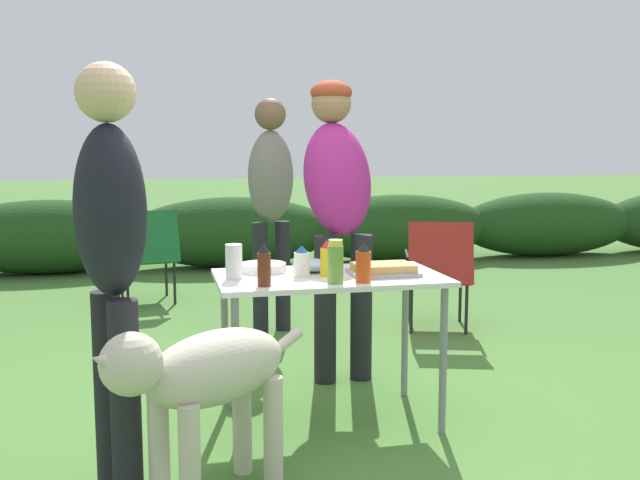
# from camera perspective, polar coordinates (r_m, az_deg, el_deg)

# --- Properties ---
(ground_plane) EXTENTS (60.00, 60.00, 0.00)m
(ground_plane) POSITION_cam_1_polar(r_m,az_deg,el_deg) (3.68, 0.73, -14.24)
(ground_plane) COLOR #477533
(shrub_hedge) EXTENTS (14.40, 0.90, 0.81)m
(shrub_hedge) POSITION_cam_1_polar(r_m,az_deg,el_deg) (8.26, -7.05, 0.64)
(shrub_hedge) COLOR #1E4219
(shrub_hedge) RESTS_ON ground
(folding_table) EXTENTS (1.10, 0.64, 0.74)m
(folding_table) POSITION_cam_1_polar(r_m,az_deg,el_deg) (3.49, 0.75, -4.06)
(folding_table) COLOR silver
(folding_table) RESTS_ON ground
(food_tray) EXTENTS (0.32, 0.23, 0.06)m
(food_tray) POSITION_cam_1_polar(r_m,az_deg,el_deg) (3.49, 5.08, -2.38)
(food_tray) COLOR #9E9EA3
(food_tray) RESTS_ON folding_table
(plate_stack) EXTENTS (0.23, 0.23, 0.04)m
(plate_stack) POSITION_cam_1_polar(r_m,az_deg,el_deg) (3.58, -4.57, -2.20)
(plate_stack) COLOR white
(plate_stack) RESTS_ON folding_table
(mixing_bowl) EXTENTS (0.20, 0.20, 0.06)m
(mixing_bowl) POSITION_cam_1_polar(r_m,az_deg,el_deg) (3.58, -0.66, -2.02)
(mixing_bowl) COLOR #99B2CC
(mixing_bowl) RESTS_ON folding_table
(paper_cup_stack) EXTENTS (0.08, 0.08, 0.17)m
(paper_cup_stack) POSITION_cam_1_polar(r_m,az_deg,el_deg) (3.38, -6.91, -1.73)
(paper_cup_stack) COLOR white
(paper_cup_stack) RESTS_ON folding_table
(relish_jar) EXTENTS (0.07, 0.07, 0.20)m
(relish_jar) POSITION_cam_1_polar(r_m,az_deg,el_deg) (3.25, 1.25, -1.78)
(relish_jar) COLOR olive
(relish_jar) RESTS_ON folding_table
(bbq_sauce_bottle) EXTENTS (0.06, 0.06, 0.19)m
(bbq_sauce_bottle) POSITION_cam_1_polar(r_m,az_deg,el_deg) (3.19, -4.50, -2.07)
(bbq_sauce_bottle) COLOR #562314
(bbq_sauce_bottle) RESTS_ON folding_table
(hot_sauce_bottle) EXTENTS (0.07, 0.07, 0.18)m
(hot_sauce_bottle) POSITION_cam_1_polar(r_m,az_deg,el_deg) (3.28, 3.48, -1.89)
(hot_sauce_bottle) COLOR #CC4214
(hot_sauce_bottle) RESTS_ON folding_table
(mustard_bottle) EXTENTS (0.06, 0.06, 0.18)m
(mustard_bottle) POSITION_cam_1_polar(r_m,az_deg,el_deg) (3.43, 0.52, -1.54)
(mustard_bottle) COLOR yellow
(mustard_bottle) RESTS_ON folding_table
(mayo_bottle) EXTENTS (0.08, 0.08, 0.15)m
(mayo_bottle) POSITION_cam_1_polar(r_m,az_deg,el_deg) (3.42, -1.46, -1.77)
(mayo_bottle) COLOR silver
(mayo_bottle) RESTS_ON folding_table
(standing_person_in_dark_puffer) EXTENTS (0.42, 0.55, 1.76)m
(standing_person_in_dark_puffer) POSITION_cam_1_polar(r_m,az_deg,el_deg) (4.18, 1.41, 3.82)
(standing_person_in_dark_puffer) COLOR black
(standing_person_in_dark_puffer) RESTS_ON ground
(standing_person_in_red_jacket) EXTENTS (0.37, 0.43, 1.67)m
(standing_person_in_red_jacket) POSITION_cam_1_polar(r_m,az_deg,el_deg) (2.78, -16.37, -0.07)
(standing_person_in_red_jacket) COLOR black
(standing_person_in_red_jacket) RESTS_ON ground
(standing_person_in_olive_jacket) EXTENTS (0.42, 0.36, 1.71)m
(standing_person_in_olive_jacket) POSITION_cam_1_polar(r_m,az_deg,el_deg) (5.20, -3.95, 3.87)
(standing_person_in_olive_jacket) COLOR black
(standing_person_in_olive_jacket) RESTS_ON ground
(dog) EXTENTS (0.87, 0.67, 0.73)m
(dog) POSITION_cam_1_polar(r_m,az_deg,el_deg) (2.76, -9.24, -10.84)
(dog) COLOR beige
(dog) RESTS_ON ground
(camp_chair_green_behind_table) EXTENTS (0.56, 0.66, 0.83)m
(camp_chair_green_behind_table) POSITION_cam_1_polar(r_m,az_deg,el_deg) (6.37, -13.54, -0.89)
(camp_chair_green_behind_table) COLOR #19602D
(camp_chair_green_behind_table) RESTS_ON ground
(camp_chair_near_hedge) EXTENTS (0.62, 0.70, 0.83)m
(camp_chair_near_hedge) POSITION_cam_1_polar(r_m,az_deg,el_deg) (5.34, 9.47, -2.32)
(camp_chair_near_hedge) COLOR maroon
(camp_chair_near_hedge) RESTS_ON ground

